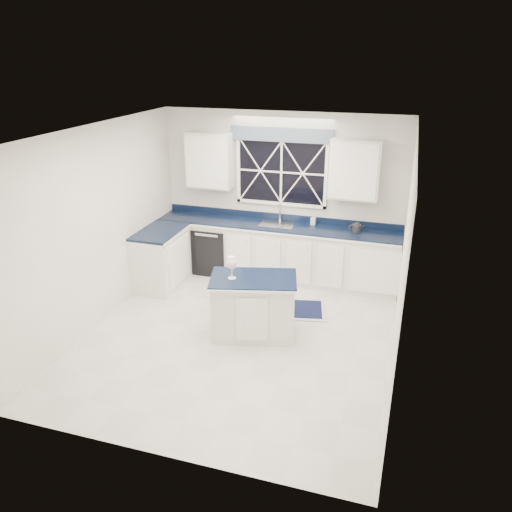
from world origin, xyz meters
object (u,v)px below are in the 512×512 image
(dishwasher, at_px, (214,248))
(kettle, at_px, (357,227))
(island, at_px, (253,306))
(soap_bottle, at_px, (313,220))
(wine_glass, at_px, (232,264))
(faucet, at_px, (280,212))

(dishwasher, bearing_deg, kettle, 0.96)
(island, distance_m, soap_bottle, 2.15)
(wine_glass, bearing_deg, island, 20.97)
(dishwasher, relative_size, island, 0.66)
(faucet, distance_m, soap_bottle, 0.57)
(dishwasher, bearing_deg, faucet, 10.02)
(island, height_order, soap_bottle, soap_bottle)
(kettle, xyz_separation_m, soap_bottle, (-0.71, 0.15, 0.01))
(faucet, xyz_separation_m, island, (0.17, -2.03, -0.68))
(dishwasher, distance_m, wine_glass, 2.27)
(dishwasher, height_order, faucet, faucet)
(island, relative_size, soap_bottle, 7.35)
(dishwasher, height_order, kettle, kettle)
(dishwasher, relative_size, faucet, 2.72)
(dishwasher, relative_size, kettle, 3.46)
(island, bearing_deg, soap_bottle, 65.07)
(faucet, relative_size, wine_glass, 0.99)
(faucet, height_order, island, faucet)
(faucet, height_order, kettle, faucet)
(island, bearing_deg, dishwasher, 110.82)
(wine_glass, bearing_deg, soap_bottle, 72.93)
(dishwasher, bearing_deg, wine_glass, -62.34)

